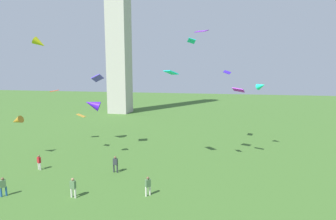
# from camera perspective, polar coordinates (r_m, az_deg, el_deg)

# --- Properties ---
(person_0) EXTENTS (0.51, 0.28, 1.64)m
(person_0) POSITION_cam_1_polar(r_m,az_deg,el_deg) (22.77, -20.12, -15.49)
(person_0) COLOR silver
(person_0) RESTS_ON ground_plane
(person_1) EXTENTS (0.52, 0.26, 1.67)m
(person_1) POSITION_cam_1_polar(r_m,az_deg,el_deg) (26.91, -11.47, -11.39)
(person_1) COLOR #2D3338
(person_1) RESTS_ON ground_plane
(person_2) EXTENTS (0.46, 0.46, 1.59)m
(person_2) POSITION_cam_1_polar(r_m,az_deg,el_deg) (25.43, -32.45, -13.83)
(person_2) COLOR #235693
(person_2) RESTS_ON ground_plane
(person_3) EXTENTS (0.46, 0.38, 1.55)m
(person_3) POSITION_cam_1_polar(r_m,az_deg,el_deg) (30.14, -26.43, -10.08)
(person_3) COLOR silver
(person_3) RESTS_ON ground_plane
(person_4) EXTENTS (0.46, 0.47, 1.61)m
(person_4) POSITION_cam_1_polar(r_m,az_deg,el_deg) (21.85, -4.43, -16.08)
(person_4) COLOR silver
(person_4) RESTS_ON ground_plane
(kite_flying_0) EXTENTS (1.23, 1.86, 1.07)m
(kite_flying_0) POSITION_cam_1_polar(r_m,az_deg,el_deg) (33.35, -15.19, 6.78)
(kite_flying_0) COLOR #5139E5
(kite_flying_1) EXTENTS (1.81, 1.86, 0.47)m
(kite_flying_1) POSITION_cam_1_polar(r_m,az_deg,el_deg) (27.41, 0.65, 8.23)
(kite_flying_1) COLOR #0BD6D4
(kite_flying_2) EXTENTS (2.67, 2.12, 2.00)m
(kite_flying_2) POSITION_cam_1_polar(r_m,az_deg,el_deg) (38.42, -16.23, 1.21)
(kite_flying_2) COLOR #4B16E4
(kite_flying_3) EXTENTS (1.04, 0.80, 0.43)m
(kite_flying_3) POSITION_cam_1_polar(r_m,az_deg,el_deg) (34.26, -18.53, -1.16)
(kite_flying_3) COLOR gold
(kite_flying_4) EXTENTS (1.23, 1.06, 0.27)m
(kite_flying_4) POSITION_cam_1_polar(r_m,az_deg,el_deg) (38.51, -23.61, 3.88)
(kite_flying_4) COLOR #EC4018
(kite_flying_5) EXTENTS (0.94, 1.08, 0.48)m
(kite_flying_5) POSITION_cam_1_polar(r_m,az_deg,el_deg) (24.89, 5.16, 14.88)
(kite_flying_5) COLOR #10BCBF
(kite_flying_6) EXTENTS (1.09, 1.36, 0.59)m
(kite_flying_6) POSITION_cam_1_polar(r_m,az_deg,el_deg) (36.12, 12.85, 8.08)
(kite_flying_6) COLOR #3619C6
(kite_flying_7) EXTENTS (1.41, 1.45, 1.05)m
(kite_flying_7) POSITION_cam_1_polar(r_m,az_deg,el_deg) (33.87, 19.78, 5.01)
(kite_flying_7) COLOR #1AE5B7
(kite_flying_8) EXTENTS (1.46, 1.10, 1.20)m
(kite_flying_8) POSITION_cam_1_polar(r_m,az_deg,el_deg) (28.15, -26.34, 13.01)
(kite_flying_8) COLOR #B9BD15
(kite_flying_9) EXTENTS (1.42, 1.22, 0.28)m
(kite_flying_9) POSITION_cam_1_polar(r_m,az_deg,el_deg) (27.25, 7.36, 16.77)
(kite_flying_9) COLOR purple
(kite_flying_10) EXTENTS (1.47, 0.91, 1.24)m
(kite_flying_10) POSITION_cam_1_polar(r_m,az_deg,el_deg) (34.99, -30.25, -2.03)
(kite_flying_10) COLOR #B77E21
(kite_flying_11) EXTENTS (1.38, 1.17, 0.58)m
(kite_flying_11) POSITION_cam_1_polar(r_m,az_deg,el_deg) (29.55, 15.20, 4.26)
(kite_flying_11) COLOR #B715E8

